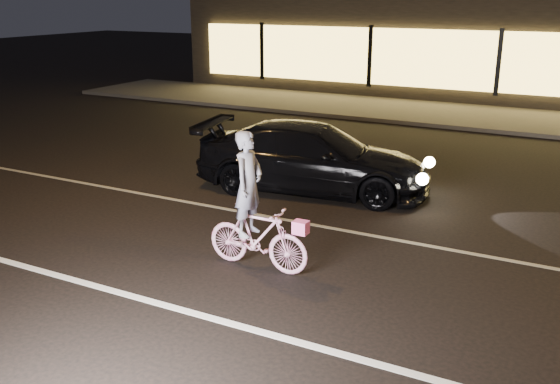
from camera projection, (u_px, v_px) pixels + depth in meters
The scene contains 7 objects.
ground at pixel (305, 280), 8.62m from camera, with size 90.00×90.00×0.00m, color black.
lane_stripe_near at pixel (250, 329), 7.36m from camera, with size 60.00×0.12×0.01m, color silver.
lane_stripe_far at pixel (357, 233), 10.31m from camera, with size 60.00×0.10×0.01m, color gray.
sidewalk at pixel (484, 118), 19.56m from camera, with size 30.00×4.00×0.12m, color #383533.
storefront at pixel (519, 38), 23.95m from camera, with size 25.40×8.42×4.20m.
cyclist at pixel (255, 221), 8.80m from camera, with size 1.59×0.55×2.00m.
sedan at pixel (313, 158), 12.34m from camera, with size 4.86×2.59×1.34m.
Camera 1 is at (3.35, -7.10, 3.78)m, focal length 40.00 mm.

